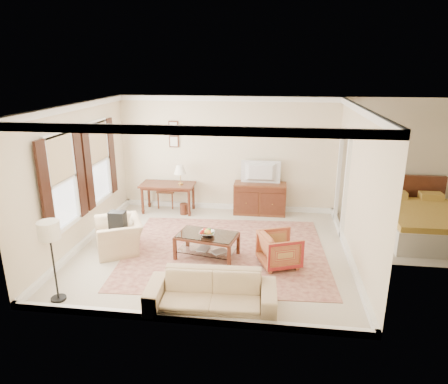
% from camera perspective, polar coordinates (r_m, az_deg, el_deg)
% --- Properties ---
extents(room_shell, '(5.51, 5.01, 2.91)m').
position_cam_1_polar(room_shell, '(7.53, -1.83, 8.98)').
color(room_shell, beige).
rests_on(room_shell, ground).
extents(annex_bedroom, '(3.00, 2.70, 2.90)m').
position_cam_1_polar(annex_bedroom, '(9.68, 26.88, -4.07)').
color(annex_bedroom, beige).
rests_on(annex_bedroom, ground).
extents(window_front, '(0.12, 1.56, 1.80)m').
position_cam_1_polar(window_front, '(7.98, -22.13, 1.40)').
color(window_front, '#CCB284').
rests_on(window_front, room_shell).
extents(window_rear, '(0.12, 1.56, 1.80)m').
position_cam_1_polar(window_rear, '(9.36, -17.44, 4.15)').
color(window_rear, '#CCB284').
rests_on(window_rear, room_shell).
extents(doorway, '(0.10, 1.12, 2.25)m').
position_cam_1_polar(doorway, '(9.32, 16.49, 1.17)').
color(doorway, white).
rests_on(doorway, room_shell).
extents(rug, '(4.19, 3.65, 0.01)m').
position_cam_1_polar(rug, '(8.18, 0.18, -8.44)').
color(rug, maroon).
rests_on(rug, room_shell).
extents(writing_desk, '(1.36, 0.68, 0.74)m').
position_cam_1_polar(writing_desk, '(10.23, -8.03, 0.58)').
color(writing_desk, '#4F2416').
rests_on(writing_desk, room_shell).
extents(desk_chair, '(0.53, 0.53, 1.05)m').
position_cam_1_polar(desk_chair, '(10.61, -8.19, 0.61)').
color(desk_chair, brown).
rests_on(desk_chair, room_shell).
extents(desk_lamp, '(0.32, 0.32, 0.50)m').
position_cam_1_polar(desk_lamp, '(10.04, -6.26, 2.47)').
color(desk_lamp, silver).
rests_on(desk_lamp, writing_desk).
extents(framed_prints, '(0.25, 0.04, 0.68)m').
position_cam_1_polar(framed_prints, '(10.29, -7.20, 8.21)').
color(framed_prints, '#4F2416').
rests_on(framed_prints, room_shell).
extents(sideboard, '(1.30, 0.50, 0.80)m').
position_cam_1_polar(sideboard, '(10.10, 5.14, -0.92)').
color(sideboard, brown).
rests_on(sideboard, room_shell).
extents(tv, '(0.93, 0.53, 0.12)m').
position_cam_1_polar(tv, '(9.84, 5.27, 3.80)').
color(tv, black).
rests_on(tv, sideboard).
extents(coffee_table, '(1.26, 0.87, 0.49)m').
position_cam_1_polar(coffee_table, '(7.81, -2.45, -6.79)').
color(coffee_table, '#4F2416').
rests_on(coffee_table, room_shell).
extents(fruit_bowl, '(0.42, 0.42, 0.10)m').
position_cam_1_polar(fruit_bowl, '(7.68, -2.46, -5.87)').
color(fruit_bowl, silver).
rests_on(fruit_bowl, coffee_table).
extents(book_a, '(0.28, 0.11, 0.38)m').
position_cam_1_polar(book_a, '(7.92, -3.65, -7.93)').
color(book_a, brown).
rests_on(book_a, coffee_table).
extents(book_b, '(0.21, 0.23, 0.38)m').
position_cam_1_polar(book_b, '(7.84, -1.06, -8.21)').
color(book_b, brown).
rests_on(book_b, coffee_table).
extents(striped_armchair, '(0.86, 0.88, 0.71)m').
position_cam_1_polar(striped_armchair, '(7.58, 7.95, -7.93)').
color(striped_armchair, maroon).
rests_on(striped_armchair, room_shell).
extents(club_armchair, '(1.04, 1.19, 0.87)m').
position_cam_1_polar(club_armchair, '(8.34, -14.83, -5.31)').
color(club_armchair, '#CFB58C').
rests_on(club_armchair, room_shell).
extents(backpack, '(0.29, 0.36, 0.40)m').
position_cam_1_polar(backpack, '(8.26, -14.97, -3.71)').
color(backpack, black).
rests_on(backpack, club_armchair).
extents(sofa, '(2.01, 0.67, 0.77)m').
position_cam_1_polar(sofa, '(6.24, -1.84, -13.41)').
color(sofa, '#CFB58C').
rests_on(sofa, room_shell).
extents(floor_lamp, '(0.33, 0.33, 1.35)m').
position_cam_1_polar(floor_lamp, '(6.69, -23.64, -5.80)').
color(floor_lamp, black).
rests_on(floor_lamp, room_shell).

